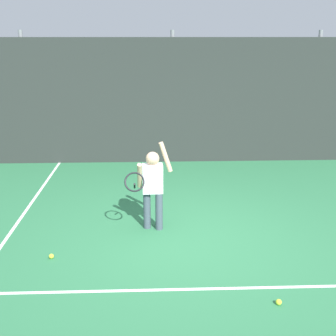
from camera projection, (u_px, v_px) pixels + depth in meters
name	position (u px, v px, depth m)	size (l,w,h in m)	color
ground_plane	(187.00, 241.00, 6.51)	(20.00, 20.00, 0.00)	#2D7247
court_line_baseline	(196.00, 289.00, 5.26)	(9.00, 0.05, 0.00)	white
court_line_sideline	(22.00, 217.00, 7.36)	(0.05, 9.00, 0.00)	white
back_fence_windscreen	(172.00, 101.00, 10.23)	(13.44, 0.08, 2.80)	#282D2B
fence_post_1	(26.00, 99.00, 10.13)	(0.09, 0.09, 2.95)	slate
fence_post_2	(172.00, 98.00, 10.26)	(0.09, 0.09, 2.95)	slate
fence_post_3	(315.00, 97.00, 10.39)	(0.09, 0.09, 2.95)	slate
tennis_player	(152.00, 184.00, 6.70)	(0.70, 0.60, 1.35)	#3F4C59
tennis_ball_0	(51.00, 256.00, 5.98)	(0.07, 0.07, 0.07)	#CCE033
tennis_ball_1	(279.00, 302.00, 4.95)	(0.07, 0.07, 0.07)	#CCE033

